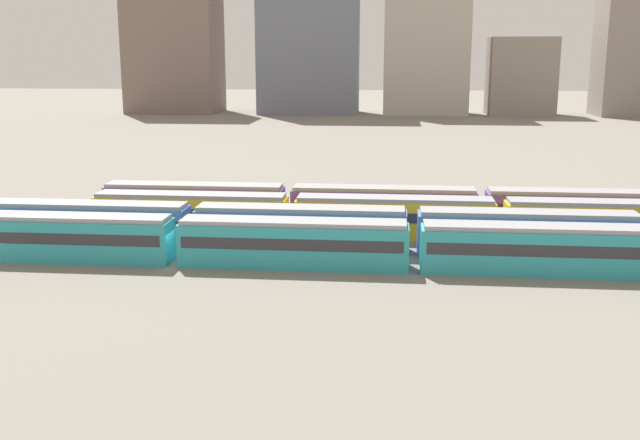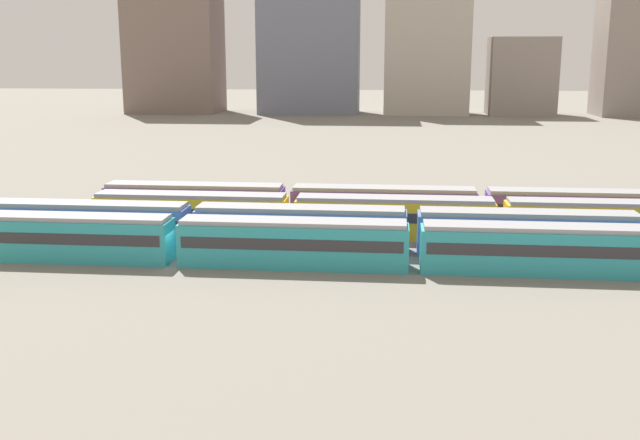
% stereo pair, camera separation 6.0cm
% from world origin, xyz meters
% --- Properties ---
extents(ground_plane, '(600.00, 600.00, 0.00)m').
position_xyz_m(ground_plane, '(0.00, 7.80, 0.00)').
color(ground_plane, slate).
extents(train_track_0, '(93.60, 3.06, 3.75)m').
position_xyz_m(train_track_0, '(27.71, 0.00, 1.90)').
color(train_track_0, teal).
rests_on(train_track_0, ground_plane).
extents(distant_building_0, '(25.57, 18.65, 43.42)m').
position_xyz_m(distant_building_0, '(-47.22, 158.49, 21.71)').
color(distant_building_0, '#7A665B').
rests_on(distant_building_0, ground_plane).
extents(distant_building_1, '(27.81, 17.33, 46.02)m').
position_xyz_m(distant_building_1, '(-8.02, 158.49, 23.01)').
color(distant_building_1, slate).
rests_on(distant_building_1, ground_plane).
extents(distant_building_2, '(23.35, 14.74, 40.79)m').
position_xyz_m(distant_building_2, '(24.95, 158.49, 20.39)').
color(distant_building_2, '#B2A899').
rests_on(distant_building_2, ground_plane).
extents(distant_building_3, '(17.79, 15.27, 21.18)m').
position_xyz_m(distant_building_3, '(51.13, 158.49, 10.59)').
color(distant_building_3, gray).
rests_on(distant_building_3, ground_plane).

